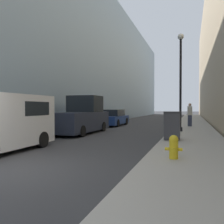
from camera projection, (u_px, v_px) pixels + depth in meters
sidewalk_right at (193, 125)px, 21.89m from camera, size 2.85×60.00×0.15m
building_left_glass at (79, 65)px, 33.89m from camera, size 12.00×60.00×14.70m
fire_hydrant at (174, 146)px, 7.12m from camera, size 0.49×0.38×0.68m
trash_bin at (172, 125)px, 11.25m from camera, size 0.71×0.64×1.29m
lamppost at (181, 75)px, 15.28m from camera, size 0.38×0.38×5.99m
white_van at (0, 120)px, 9.15m from camera, size 2.10×4.49×2.11m
pickup_truck at (80, 118)px, 15.78m from camera, size 2.18×5.48×2.39m
parked_sedan_near at (113, 118)px, 22.33m from camera, size 1.97×4.69×1.43m
pedestrian_on_sidewalk at (190, 115)px, 19.38m from camera, size 0.36×0.24×1.80m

